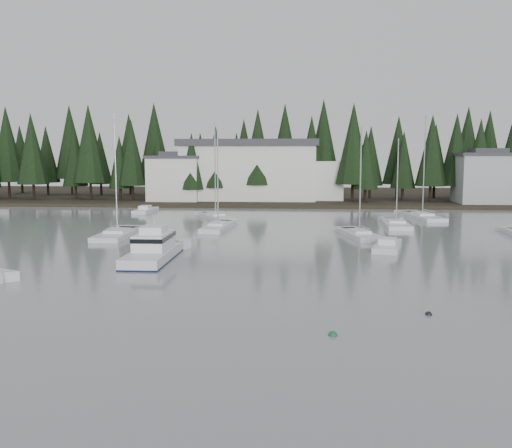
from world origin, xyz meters
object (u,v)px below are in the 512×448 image
(sailboat_0, at_px, (218,228))
(runabout_3, at_px, (145,211))
(sailboat_6, at_px, (118,236))
(house_west, at_px, (175,177))
(sailboat_4, at_px, (422,218))
(sailboat_7, at_px, (216,218))
(sailboat_9, at_px, (396,226))
(harbor_inn, at_px, (260,171))
(cabin_cruiser_center, at_px, (153,252))
(runabout_1, at_px, (387,248))
(sailboat_3, at_px, (359,236))
(house_east_a, at_px, (487,177))

(sailboat_0, relative_size, runabout_3, 1.93)
(sailboat_6, bearing_deg, sailboat_0, -54.09)
(house_west, height_order, sailboat_4, sailboat_4)
(sailboat_0, height_order, sailboat_7, sailboat_7)
(house_west, distance_m, sailboat_9, 46.02)
(harbor_inn, xyz_separation_m, sailboat_6, (-12.03, -45.37, -5.71))
(sailboat_6, height_order, sailboat_9, sailboat_6)
(harbor_inn, distance_m, sailboat_0, 38.64)
(harbor_inn, xyz_separation_m, cabin_cruiser_center, (-4.75, -58.37, -5.13))
(runabout_3, bearing_deg, runabout_1, -133.47)
(sailboat_7, height_order, runabout_3, sailboat_7)
(sailboat_0, xyz_separation_m, sailboat_9, (21.29, 4.21, -0.02))
(house_west, distance_m, cabin_cruiser_center, 56.13)
(house_west, height_order, sailboat_3, sailboat_3)
(cabin_cruiser_center, relative_size, sailboat_9, 0.90)
(harbor_inn, bearing_deg, runabout_3, -129.24)
(house_west, relative_size, sailboat_6, 0.71)
(harbor_inn, bearing_deg, house_west, -167.48)
(sailboat_0, bearing_deg, house_east_a, -46.20)
(house_west, height_order, runabout_1, house_west)
(house_west, bearing_deg, sailboat_0, -69.86)
(sailboat_9, bearing_deg, sailboat_0, 103.49)
(sailboat_6, xyz_separation_m, sailboat_7, (7.87, 17.76, 0.02))
(sailboat_7, distance_m, sailboat_9, 24.02)
(house_west, xyz_separation_m, cabin_cruiser_center, (10.29, -55.03, -4.01))
(sailboat_3, xyz_separation_m, sailboat_7, (-17.73, 16.13, 0.01))
(sailboat_7, bearing_deg, harbor_inn, -36.02)
(harbor_inn, distance_m, sailboat_6, 47.29)
(sailboat_0, xyz_separation_m, sailboat_3, (15.85, -5.59, -0.00))
(sailboat_4, relative_size, sailboat_9, 1.31)
(cabin_cruiser_center, relative_size, sailboat_6, 0.75)
(sailboat_3, distance_m, runabout_3, 38.18)
(sailboat_4, bearing_deg, sailboat_3, 141.59)
(sailboat_3, bearing_deg, runabout_3, 38.57)
(house_east_a, bearing_deg, sailboat_6, -141.18)
(sailboat_4, relative_size, sailboat_6, 1.09)
(house_east_a, bearing_deg, sailboat_3, -122.79)
(sailboat_0, height_order, sailboat_3, sailboat_0)
(sailboat_0, bearing_deg, cabin_cruiser_center, 177.48)
(sailboat_7, bearing_deg, runabout_1, -168.34)
(sailboat_7, xyz_separation_m, sailboat_9, (23.17, -6.33, -0.03))
(house_west, bearing_deg, sailboat_3, -54.68)
(cabin_cruiser_center, relative_size, sailboat_4, 0.69)
(runabout_3, bearing_deg, house_west, -1.83)
(cabin_cruiser_center, relative_size, runabout_3, 1.55)
(cabin_cruiser_center, xyz_separation_m, sailboat_6, (-7.28, 13.00, -0.58))
(house_west, height_order, sailboat_0, sailboat_0)
(sailboat_6, bearing_deg, house_west, 3.49)
(sailboat_3, bearing_deg, house_west, 22.85)
(harbor_inn, bearing_deg, sailboat_3, -72.75)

